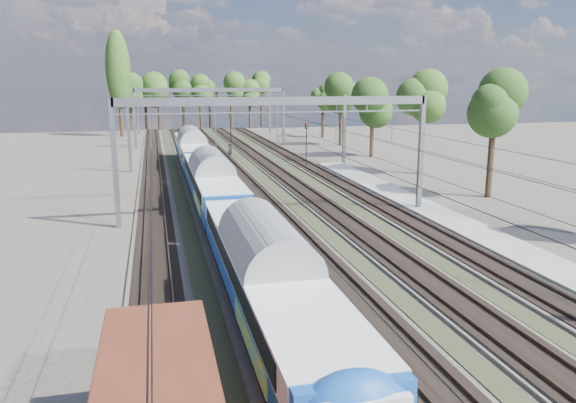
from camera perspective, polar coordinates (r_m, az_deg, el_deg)
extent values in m
cube|color=#47423A|center=(56.01, -13.44, 1.50)|extent=(3.00, 130.00, 0.15)
cube|color=black|center=(55.99, -13.45, 1.60)|extent=(2.50, 130.00, 0.06)
cube|color=#473326|center=(55.98, -14.19, 1.66)|extent=(0.08, 130.00, 0.14)
cube|color=#473326|center=(55.97, -12.71, 1.73)|extent=(0.08, 130.00, 0.14)
cube|color=#47423A|center=(56.17, -8.85, 1.72)|extent=(3.00, 130.00, 0.15)
cube|color=black|center=(56.15, -8.85, 1.82)|extent=(2.50, 130.00, 0.06)
cube|color=#473326|center=(56.08, -9.59, 1.88)|extent=(0.08, 130.00, 0.14)
cube|color=#473326|center=(56.19, -8.12, 1.95)|extent=(0.08, 130.00, 0.14)
cube|color=#47423A|center=(56.69, -4.31, 1.93)|extent=(3.00, 130.00, 0.15)
cube|color=black|center=(56.67, -4.31, 2.03)|extent=(2.50, 130.00, 0.06)
cube|color=#473326|center=(56.55, -5.04, 2.09)|extent=(0.08, 130.00, 0.14)
cube|color=#473326|center=(56.77, -3.60, 2.16)|extent=(0.08, 130.00, 0.14)
cube|color=#47423A|center=(57.56, 0.12, 2.12)|extent=(3.00, 130.00, 0.15)
cube|color=black|center=(57.54, 0.12, 2.22)|extent=(2.50, 130.00, 0.06)
cube|color=#473326|center=(57.36, -0.58, 2.28)|extent=(0.08, 130.00, 0.14)
cube|color=#473326|center=(57.69, 0.81, 2.34)|extent=(0.08, 130.00, 0.14)
cube|color=#47423A|center=(58.76, 4.39, 2.29)|extent=(3.00, 130.00, 0.15)
cube|color=black|center=(58.74, 4.39, 2.39)|extent=(2.50, 130.00, 0.06)
cube|color=#473326|center=(58.51, 3.72, 2.46)|extent=(0.08, 130.00, 0.14)
cube|color=#473326|center=(58.95, 5.06, 2.51)|extent=(0.08, 130.00, 0.14)
cube|color=#323220|center=(56.05, -11.14, 1.56)|extent=(1.10, 130.00, 0.05)
cube|color=#323220|center=(56.39, -6.57, 1.78)|extent=(1.10, 130.00, 0.05)
cube|color=#323220|center=(57.09, -2.08, 1.98)|extent=(1.10, 130.00, 0.05)
cube|color=#323220|center=(58.13, 2.28, 2.16)|extent=(1.10, 130.00, 0.05)
cube|color=gray|center=(37.91, 20.46, -3.90)|extent=(3.00, 70.00, 0.30)
cube|color=slate|center=(40.58, -17.18, 3.64)|extent=(0.35, 0.35, 9.00)
cube|color=slate|center=(45.28, 13.34, 4.70)|extent=(0.35, 0.35, 9.00)
cube|color=slate|center=(41.06, -1.10, 10.16)|extent=(23.00, 0.35, 0.60)
cube|color=slate|center=(88.31, -15.33, 8.12)|extent=(0.35, 0.35, 9.00)
cube|color=slate|center=(90.57, -0.47, 8.64)|extent=(0.35, 0.35, 9.00)
cube|color=slate|center=(88.53, -7.89, 11.16)|extent=(23.00, 0.35, 0.60)
cube|color=slate|center=(65.41, -15.87, 6.57)|extent=(0.35, 0.35, 8.50)
cube|color=slate|center=(110.28, -15.01, 8.74)|extent=(0.35, 0.35, 8.50)
cube|color=slate|center=(69.15, 5.72, 7.25)|extent=(0.35, 0.35, 8.50)
cube|color=slate|center=(112.53, -1.86, 9.21)|extent=(0.35, 0.35, 8.50)
cylinder|color=black|center=(55.29, -13.72, 7.03)|extent=(0.03, 130.00, 0.03)
cylinder|color=black|center=(55.20, -13.78, 8.17)|extent=(0.03, 130.00, 0.03)
cylinder|color=black|center=(55.45, -9.03, 7.24)|extent=(0.03, 130.00, 0.03)
cylinder|color=black|center=(55.37, -9.07, 8.38)|extent=(0.03, 130.00, 0.03)
cylinder|color=black|center=(55.98, -4.40, 7.40)|extent=(0.03, 130.00, 0.03)
cylinder|color=black|center=(55.90, -4.42, 8.53)|extent=(0.03, 130.00, 0.03)
cylinder|color=black|center=(56.86, 0.12, 7.51)|extent=(0.03, 130.00, 0.03)
cylinder|color=black|center=(56.78, 0.12, 8.62)|extent=(0.03, 130.00, 0.03)
cylinder|color=black|center=(58.07, 4.48, 7.57)|extent=(0.03, 130.00, 0.03)
cylinder|color=black|center=(57.99, 4.50, 8.66)|extent=(0.03, 130.00, 0.03)
cylinder|color=black|center=(120.62, -15.74, 8.36)|extent=(0.56, 0.56, 5.93)
sphere|color=#1C3D16|center=(120.43, -15.87, 10.61)|extent=(5.28, 5.28, 5.28)
cylinder|color=black|center=(122.99, -14.53, 8.43)|extent=(0.56, 0.56, 5.70)
sphere|color=#1C3D16|center=(122.81, -14.64, 10.56)|extent=(4.58, 4.58, 4.58)
cylinder|color=black|center=(123.27, -12.84, 8.86)|extent=(0.56, 0.56, 7.14)
sphere|color=#1C3D16|center=(123.09, -12.97, 11.51)|extent=(4.97, 4.97, 4.97)
cylinder|color=black|center=(124.18, -10.72, 8.89)|extent=(0.56, 0.56, 6.76)
sphere|color=#1C3D16|center=(124.00, -10.82, 11.38)|extent=(5.12, 5.12, 5.12)
cylinder|color=black|center=(121.64, -9.36, 8.80)|extent=(0.56, 0.56, 6.45)
sphere|color=#1C3D16|center=(121.46, -9.45, 11.23)|extent=(4.77, 4.77, 4.77)
cylinder|color=black|center=(123.72, -7.32, 9.12)|extent=(0.56, 0.56, 7.36)
sphere|color=#1C3D16|center=(123.55, -7.39, 11.85)|extent=(4.14, 4.14, 4.14)
cylinder|color=black|center=(121.86, -5.63, 8.87)|extent=(0.56, 0.56, 6.29)
sphere|color=#1C3D16|center=(121.68, -5.68, 11.23)|extent=(4.45, 4.45, 4.45)
cylinder|color=black|center=(122.80, -4.44, 8.91)|extent=(0.56, 0.56, 6.28)
sphere|color=#1C3D16|center=(122.61, -4.48, 11.25)|extent=(5.07, 5.07, 5.07)
cylinder|color=black|center=(123.25, -2.16, 9.04)|extent=(0.56, 0.56, 6.64)
sphere|color=#1C3D16|center=(123.07, -2.18, 11.50)|extent=(4.67, 4.67, 4.67)
cylinder|color=black|center=(52.83, 21.56, 4.10)|extent=(0.56, 0.56, 6.97)
sphere|color=#1C3D16|center=(52.41, 22.04, 10.14)|extent=(4.31, 4.31, 4.31)
cylinder|color=black|center=(65.15, 13.04, 5.49)|extent=(0.56, 0.56, 5.76)
sphere|color=#1C3D16|center=(64.79, 13.24, 9.53)|extent=(4.05, 4.05, 4.05)
cylinder|color=black|center=(74.90, 9.90, 6.36)|extent=(0.56, 0.56, 5.51)
sphere|color=#1C3D16|center=(74.59, 10.03, 9.73)|extent=(4.65, 4.65, 4.65)
cylinder|color=black|center=(90.46, 5.19, 7.74)|extent=(0.56, 0.56, 6.34)
sphere|color=#1C3D16|center=(90.21, 5.25, 10.95)|extent=(4.55, 4.55, 4.55)
cylinder|color=black|center=(104.21, 2.74, 8.38)|extent=(0.56, 0.56, 6.39)
sphere|color=#1C3D16|center=(104.00, 2.77, 11.19)|extent=(3.61, 3.61, 3.61)
cylinder|color=black|center=(108.26, -16.75, 10.57)|extent=(0.70, 0.70, 16.00)
ellipsoid|color=#244416|center=(108.25, -16.88, 12.69)|extent=(4.40, 4.40, 14.08)
cube|color=black|center=(31.23, -4.93, -5.69)|extent=(2.16, 3.25, 0.87)
cube|color=#103995|center=(23.63, -2.23, -7.47)|extent=(3.03, 21.64, 2.06)
cube|color=silver|center=(23.45, -2.24, -6.22)|extent=(3.12, 20.78, 1.03)
cube|color=black|center=(23.79, 1.49, -5.95)|extent=(0.04, 18.40, 0.76)
cube|color=yellow|center=(19.55, 0.58, -13.56)|extent=(3.14, 6.06, 0.76)
cylinder|color=gray|center=(23.30, -2.25, -5.09)|extent=(3.07, 21.64, 3.07)
cube|color=black|center=(37.98, -6.54, -2.47)|extent=(2.16, 3.25, 0.87)
cube|color=black|center=(52.71, -8.56, 1.62)|extent=(2.16, 3.25, 0.87)
cube|color=#103995|center=(44.99, -7.77, 1.93)|extent=(3.03, 21.64, 2.06)
cube|color=silver|center=(44.90, -7.79, 2.61)|extent=(3.12, 20.78, 1.03)
cube|color=black|center=(45.08, -5.80, 2.69)|extent=(0.04, 18.40, 0.76)
cube|color=yellow|center=(40.45, -7.06, 0.00)|extent=(3.14, 6.06, 0.76)
cylinder|color=gray|center=(44.82, -7.81, 3.22)|extent=(3.07, 21.64, 3.07)
cube|color=black|center=(59.67, -9.16, 2.83)|extent=(2.16, 3.25, 0.87)
cube|color=black|center=(74.64, -10.07, 4.67)|extent=(2.16, 3.25, 0.87)
cube|color=#103995|center=(66.93, -9.71, 5.23)|extent=(3.03, 21.64, 2.06)
cube|color=silver|center=(66.87, -9.73, 5.69)|extent=(3.12, 20.78, 1.03)
cube|color=black|center=(66.99, -8.39, 5.74)|extent=(0.04, 18.40, 0.76)
cube|color=yellow|center=(62.29, -9.39, 4.22)|extent=(3.14, 6.06, 0.76)
cylinder|color=gray|center=(66.82, -9.75, 6.10)|extent=(3.07, 21.64, 3.07)
imported|color=black|center=(76.01, -5.93, 5.18)|extent=(0.66, 0.79, 1.86)
cylinder|color=black|center=(77.96, -5.82, 6.58)|extent=(0.14, 0.14, 5.17)
cube|color=black|center=(77.73, -5.87, 8.74)|extent=(0.41, 0.32, 0.72)
sphere|color=red|center=(77.59, -5.86, 8.89)|extent=(0.17, 0.17, 0.17)
sphere|color=#0C9919|center=(77.61, -5.85, 8.62)|extent=(0.17, 0.17, 0.17)
cylinder|color=black|center=(66.67, 1.87, 5.42)|extent=(0.13, 0.13, 4.56)
cube|color=black|center=(66.41, 1.88, 7.65)|extent=(0.36, 0.28, 0.64)
sphere|color=red|center=(66.28, 1.91, 7.80)|extent=(0.15, 0.15, 0.15)
sphere|color=#0C9919|center=(66.31, 1.91, 7.52)|extent=(0.15, 0.15, 0.15)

